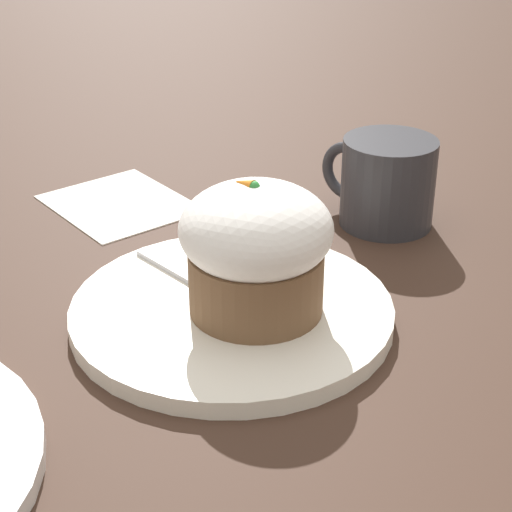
% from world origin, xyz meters
% --- Properties ---
extents(ground_plane, '(4.00, 4.00, 0.00)m').
position_xyz_m(ground_plane, '(0.00, 0.00, 0.00)').
color(ground_plane, '#3D281E').
extents(dessert_plate, '(0.24, 0.24, 0.01)m').
position_xyz_m(dessert_plate, '(0.00, 0.00, 0.01)').
color(dessert_plate, white).
rests_on(dessert_plate, ground_plane).
extents(carrot_cake, '(0.11, 0.11, 0.10)m').
position_xyz_m(carrot_cake, '(-0.02, -0.01, 0.06)').
color(carrot_cake, brown).
rests_on(carrot_cake, dessert_plate).
extents(spoon, '(0.12, 0.04, 0.01)m').
position_xyz_m(spoon, '(0.03, -0.00, 0.02)').
color(spoon, silver).
rests_on(spoon, dessert_plate).
extents(coffee_cup, '(0.12, 0.08, 0.08)m').
position_xyz_m(coffee_cup, '(-0.00, -0.21, 0.04)').
color(coffee_cup, '#2D2D33').
rests_on(coffee_cup, ground_plane).
extents(paper_napkin, '(0.15, 0.14, 0.00)m').
position_xyz_m(paper_napkin, '(0.22, -0.09, 0.00)').
color(paper_napkin, white).
rests_on(paper_napkin, ground_plane).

